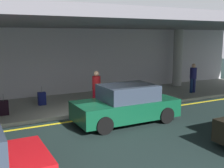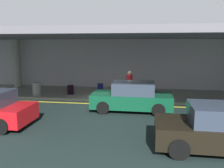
{
  "view_description": "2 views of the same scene",
  "coord_description": "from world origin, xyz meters",
  "px_view_note": "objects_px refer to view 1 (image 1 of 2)",
  "views": [
    {
      "loc": [
        -4.19,
        -9.68,
        3.4
      ],
      "look_at": [
        1.77,
        1.75,
        1.15
      ],
      "focal_mm": 44.56,
      "sensor_mm": 36.0,
      "label": 1
    },
    {
      "loc": [
        2.04,
        -12.49,
        3.39
      ],
      "look_at": [
        -0.22,
        2.11,
        0.94
      ],
      "focal_mm": 38.01,
      "sensor_mm": 36.0,
      "label": 2
    }
  ],
  "objects_px": {
    "suitcase_upright_secondary": "(42,99)",
    "traveler_with_luggage": "(193,76)",
    "person_waiting_for_ride": "(96,87)",
    "car_dark_green": "(126,105)",
    "suitcase_upright_primary": "(4,108)",
    "support_column_left_mid": "(178,58)"
  },
  "relations": [
    {
      "from": "support_column_left_mid",
      "to": "car_dark_green",
      "type": "distance_m",
      "value": 8.45
    },
    {
      "from": "traveler_with_luggage",
      "to": "support_column_left_mid",
      "type": "bearing_deg",
      "value": -122.61
    },
    {
      "from": "support_column_left_mid",
      "to": "suitcase_upright_secondary",
      "type": "xyz_separation_m",
      "value": [
        -9.21,
        -1.18,
        -1.51
      ]
    },
    {
      "from": "traveler_with_luggage",
      "to": "suitcase_upright_secondary",
      "type": "xyz_separation_m",
      "value": [
        -8.45,
        1.08,
        -0.65
      ]
    },
    {
      "from": "support_column_left_mid",
      "to": "car_dark_green",
      "type": "height_order",
      "value": "support_column_left_mid"
    },
    {
      "from": "traveler_with_luggage",
      "to": "suitcase_upright_primary",
      "type": "bearing_deg",
      "value": -14.61
    },
    {
      "from": "suitcase_upright_secondary",
      "to": "traveler_with_luggage",
      "type": "bearing_deg",
      "value": 19.06
    },
    {
      "from": "person_waiting_for_ride",
      "to": "suitcase_upright_primary",
      "type": "bearing_deg",
      "value": 27.33
    },
    {
      "from": "support_column_left_mid",
      "to": "traveler_with_luggage",
      "type": "xyz_separation_m",
      "value": [
        -0.76,
        -2.26,
        -0.86
      ]
    },
    {
      "from": "suitcase_upright_primary",
      "to": "suitcase_upright_secondary",
      "type": "relative_size",
      "value": 1.0
    },
    {
      "from": "person_waiting_for_ride",
      "to": "suitcase_upright_secondary",
      "type": "relative_size",
      "value": 1.87
    },
    {
      "from": "traveler_with_luggage",
      "to": "person_waiting_for_ride",
      "type": "relative_size",
      "value": 1.0
    },
    {
      "from": "car_dark_green",
      "to": "support_column_left_mid",
      "type": "bearing_deg",
      "value": 38.13
    },
    {
      "from": "support_column_left_mid",
      "to": "suitcase_upright_primary",
      "type": "distance_m",
      "value": 11.32
    },
    {
      "from": "car_dark_green",
      "to": "traveler_with_luggage",
      "type": "xyz_separation_m",
      "value": [
        6.0,
        2.64,
        0.4
      ]
    },
    {
      "from": "suitcase_upright_primary",
      "to": "suitcase_upright_secondary",
      "type": "xyz_separation_m",
      "value": [
        1.8,
        0.98,
        0.0
      ]
    },
    {
      "from": "person_waiting_for_ride",
      "to": "traveler_with_luggage",
      "type": "bearing_deg",
      "value": -139.41
    },
    {
      "from": "car_dark_green",
      "to": "traveler_with_luggage",
      "type": "relative_size",
      "value": 2.44
    },
    {
      "from": "support_column_left_mid",
      "to": "person_waiting_for_ride",
      "type": "bearing_deg",
      "value": -158.67
    },
    {
      "from": "car_dark_green",
      "to": "suitcase_upright_secondary",
      "type": "distance_m",
      "value": 4.46
    },
    {
      "from": "traveler_with_luggage",
      "to": "person_waiting_for_ride",
      "type": "bearing_deg",
      "value": -9.5
    },
    {
      "from": "suitcase_upright_secondary",
      "to": "suitcase_upright_primary",
      "type": "bearing_deg",
      "value": -125.04
    }
  ]
}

